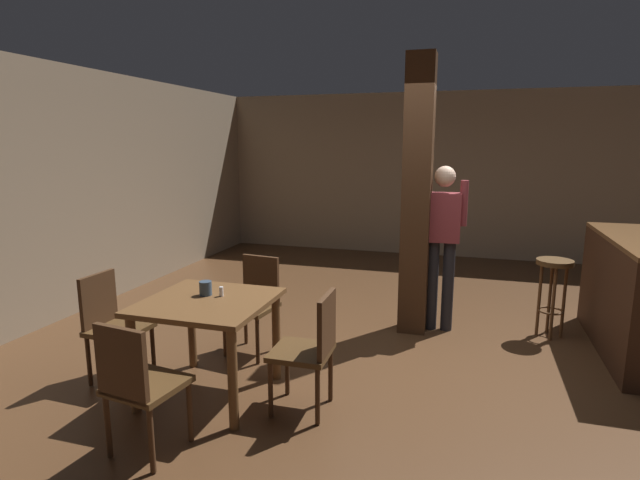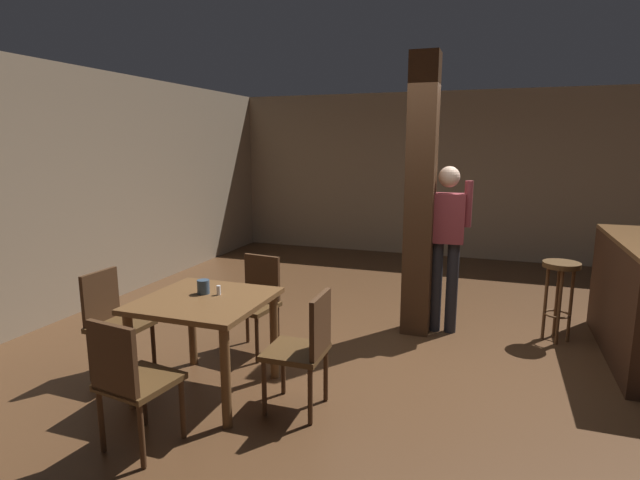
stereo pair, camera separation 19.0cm
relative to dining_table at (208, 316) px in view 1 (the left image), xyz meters
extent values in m
plane|color=#4C301C|center=(1.51, 1.15, -0.64)|extent=(10.80, 10.80, 0.00)
cube|color=gray|center=(1.51, 5.65, 0.76)|extent=(8.00, 0.10, 2.80)
cube|color=gray|center=(-2.49, 1.15, 0.76)|extent=(0.10, 9.00, 2.80)
cube|color=#422816|center=(1.35, 1.85, 0.76)|extent=(0.28, 0.28, 2.80)
cube|color=brown|center=(0.00, 0.00, 0.11)|extent=(0.93, 0.93, 0.04)
cylinder|color=brown|center=(0.40, 0.40, -0.27)|extent=(0.07, 0.07, 0.74)
cylinder|color=brown|center=(-0.40, 0.40, -0.27)|extent=(0.07, 0.07, 0.74)
cylinder|color=brown|center=(0.40, -0.40, -0.27)|extent=(0.07, 0.07, 0.74)
cylinder|color=brown|center=(-0.40, -0.40, -0.27)|extent=(0.07, 0.07, 0.74)
cube|color=#4C3319|center=(0.76, -0.01, -0.19)|extent=(0.43, 0.43, 0.04)
cube|color=#422816|center=(0.95, -0.01, 0.03)|extent=(0.04, 0.38, 0.45)
cylinder|color=#422816|center=(0.58, -0.19, -0.42)|extent=(0.04, 0.04, 0.43)
cylinder|color=#422816|center=(0.58, 0.16, -0.42)|extent=(0.04, 0.04, 0.43)
cylinder|color=#422816|center=(0.93, -0.18, -0.42)|extent=(0.04, 0.04, 0.43)
cylinder|color=#422816|center=(0.93, 0.17, -0.42)|extent=(0.04, 0.04, 0.43)
cube|color=#4C3319|center=(-0.02, 0.80, -0.19)|extent=(0.47, 0.47, 0.04)
cube|color=#422816|center=(0.01, 0.99, 0.03)|extent=(0.38, 0.09, 0.45)
cylinder|color=#422816|center=(0.13, 0.60, -0.42)|extent=(0.04, 0.04, 0.43)
cylinder|color=#422816|center=(-0.21, 0.65, -0.42)|extent=(0.04, 0.04, 0.43)
cylinder|color=#422816|center=(0.18, 0.95, -0.42)|extent=(0.04, 0.04, 0.43)
cylinder|color=#422816|center=(-0.17, 1.00, -0.42)|extent=(0.04, 0.04, 0.43)
cube|color=#4C3319|center=(-0.81, -0.01, -0.19)|extent=(0.43, 0.43, 0.04)
cube|color=#422816|center=(-1.00, -0.01, 0.03)|extent=(0.05, 0.38, 0.45)
cylinder|color=#422816|center=(-0.63, 0.16, -0.42)|extent=(0.04, 0.04, 0.43)
cylinder|color=#422816|center=(-0.64, -0.19, -0.42)|extent=(0.04, 0.04, 0.43)
cylinder|color=#422816|center=(-0.98, 0.17, -0.42)|extent=(0.04, 0.04, 0.43)
cylinder|color=#422816|center=(-0.99, -0.18, -0.42)|extent=(0.04, 0.04, 0.43)
cube|color=#4C3319|center=(0.00, -0.77, -0.19)|extent=(0.47, 0.47, 0.04)
cube|color=#422816|center=(-0.03, -0.96, 0.03)|extent=(0.38, 0.09, 0.45)
cylinder|color=#422816|center=(-0.15, -0.57, -0.42)|extent=(0.04, 0.04, 0.43)
cylinder|color=#422816|center=(0.19, -0.62, -0.42)|extent=(0.04, 0.04, 0.43)
cylinder|color=#422816|center=(-0.20, -0.92, -0.42)|extent=(0.04, 0.04, 0.43)
cylinder|color=#422816|center=(0.15, -0.97, -0.42)|extent=(0.04, 0.04, 0.43)
cylinder|color=#33475B|center=(-0.07, 0.09, 0.19)|extent=(0.10, 0.10, 0.11)
cylinder|color=silver|center=(0.06, 0.10, 0.17)|extent=(0.03, 0.03, 0.08)
cube|color=maroon|center=(1.62, 1.95, 0.56)|extent=(0.35, 0.22, 0.50)
sphere|color=beige|center=(1.62, 1.95, 0.97)|extent=(0.22, 0.22, 0.21)
cylinder|color=#232328|center=(1.70, 1.95, -0.17)|extent=(0.13, 0.13, 0.95)
cylinder|color=#232328|center=(1.54, 1.95, -0.17)|extent=(0.13, 0.13, 0.95)
cylinder|color=maroon|center=(1.81, 1.96, 0.71)|extent=(0.08, 0.08, 0.46)
cylinder|color=maroon|center=(1.42, 1.94, 0.71)|extent=(0.08, 0.08, 0.46)
cube|color=#382114|center=(3.28, 1.85, -0.11)|extent=(0.36, 1.82, 1.06)
cylinder|color=#4C3319|center=(2.71, 2.07, 0.14)|extent=(0.35, 0.35, 0.05)
torus|color=brown|center=(2.71, 2.07, -0.37)|extent=(0.25, 0.25, 0.02)
cylinder|color=brown|center=(2.71, 2.19, -0.27)|extent=(0.03, 0.03, 0.75)
cylinder|color=brown|center=(2.71, 1.96, -0.27)|extent=(0.03, 0.03, 0.75)
cylinder|color=brown|center=(2.83, 2.07, -0.27)|extent=(0.03, 0.03, 0.75)
cylinder|color=brown|center=(2.60, 2.07, -0.27)|extent=(0.03, 0.03, 0.75)
camera|label=1|loc=(1.87, -3.23, 1.30)|focal=28.00mm
camera|label=2|loc=(2.05, -3.17, 1.30)|focal=28.00mm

